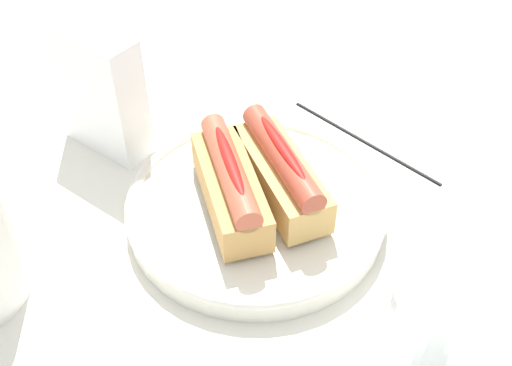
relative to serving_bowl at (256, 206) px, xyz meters
name	(u,v)px	position (x,y,z in m)	size (l,w,h in m)	color
ground_plane	(266,234)	(-0.03, 0.01, -0.02)	(2.40, 2.40, 0.00)	silver
serving_bowl	(256,206)	(0.00, 0.00, 0.00)	(0.27, 0.27, 0.03)	silver
hotdog_front	(281,171)	(-0.01, -0.03, 0.04)	(0.16, 0.09, 0.06)	tan
hotdog_back	(230,184)	(0.01, 0.03, 0.04)	(0.16, 0.10, 0.06)	tan
water_glass	(426,330)	(-0.22, -0.01, 0.03)	(0.07, 0.07, 0.09)	white
napkin_box	(100,92)	(0.21, 0.07, 0.06)	(0.11, 0.04, 0.15)	white
chopstick_near	(364,140)	(0.02, -0.18, -0.01)	(0.01, 0.01, 0.22)	black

